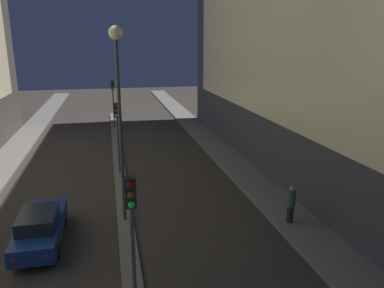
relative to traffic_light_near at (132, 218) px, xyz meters
The scene contains 7 objects.
median_strip 16.35m from the traffic_light_near, 90.00° to the left, with size 0.75×38.51×0.12m.
traffic_light_near is the anchor object (origin of this frame).
traffic_light_mid 13.50m from the traffic_light_near, 90.00° to the left, with size 0.32×0.42×4.60m.
traffic_light_far 27.72m from the traffic_light_near, 90.00° to the left, with size 0.32×0.42×4.60m.
street_lamp 7.46m from the traffic_light_near, 90.00° to the left, with size 0.61×0.61×8.93m.
car_left_lane 7.10m from the traffic_light_near, 123.17° to the left, with size 1.72×4.78×1.58m.
pedestrian_on_right_sidewalk 9.31m from the traffic_light_near, 32.27° to the left, with size 0.41×0.41×1.81m.
Camera 1 is at (-0.45, -5.66, 8.36)m, focal length 35.00 mm.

